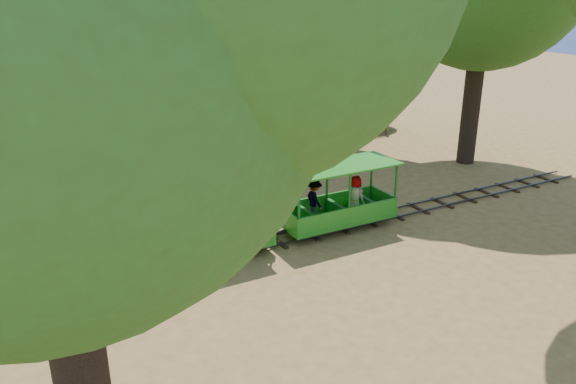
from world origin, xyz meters
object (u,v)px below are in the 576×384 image
carriage_front (202,232)px  fence (207,147)px  locomotive (61,218)px  carriage_rear (336,203)px

carriage_front → fence: size_ratio=0.19×
locomotive → carriage_rear: (7.29, -0.05, -1.02)m
carriage_rear → fence: (-0.88, 7.97, -0.20)m
locomotive → fence: 10.27m
locomotive → carriage_rear: bearing=-0.4°
locomotive → fence: size_ratio=0.18×
carriage_front → carriage_rear: 4.07m
carriage_front → carriage_rear: size_ratio=1.00×
carriage_front → fence: bearing=68.4°
carriage_rear → carriage_front: bearing=-178.8°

